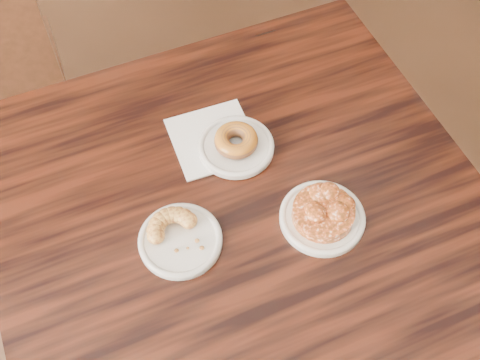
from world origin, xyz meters
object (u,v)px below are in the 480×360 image
glazed_donut (236,140)px  apple_fritter (324,211)px  cafe_table (243,292)px  cruller_fragment (179,235)px

glazed_donut → apple_fritter: 0.23m
cafe_table → apple_fritter: 0.43m
apple_fritter → cruller_fragment: size_ratio=1.42×
cruller_fragment → apple_fritter: bearing=-18.5°
cruller_fragment → glazed_donut: bearing=35.5°
cafe_table → glazed_donut: 0.43m
cruller_fragment → cafe_table: bearing=-2.2°
glazed_donut → apple_fritter: size_ratio=0.57×
cafe_table → cruller_fragment: size_ratio=8.51×
glazed_donut → apple_fritter: bearing=-73.9°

